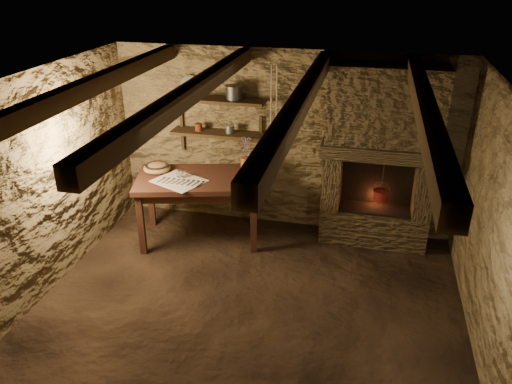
% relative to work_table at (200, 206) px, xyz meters
% --- Properties ---
extents(floor, '(4.50, 4.50, 0.00)m').
position_rel_work_table_xyz_m(floor, '(0.97, -1.32, -0.48)').
color(floor, black).
rests_on(floor, ground).
extents(back_wall, '(4.50, 0.04, 2.40)m').
position_rel_work_table_xyz_m(back_wall, '(0.97, 0.68, 0.72)').
color(back_wall, '#4C3C23').
rests_on(back_wall, floor).
extents(front_wall, '(4.50, 0.04, 2.40)m').
position_rel_work_table_xyz_m(front_wall, '(0.97, -3.32, 0.72)').
color(front_wall, '#4C3C23').
rests_on(front_wall, floor).
extents(left_wall, '(0.04, 4.00, 2.40)m').
position_rel_work_table_xyz_m(left_wall, '(-1.28, -1.32, 0.72)').
color(left_wall, '#4C3C23').
rests_on(left_wall, floor).
extents(right_wall, '(0.04, 4.00, 2.40)m').
position_rel_work_table_xyz_m(right_wall, '(3.22, -1.32, 0.72)').
color(right_wall, '#4C3C23').
rests_on(right_wall, floor).
extents(ceiling, '(4.50, 4.00, 0.04)m').
position_rel_work_table_xyz_m(ceiling, '(0.97, -1.32, 1.92)').
color(ceiling, black).
rests_on(ceiling, back_wall).
extents(beam_far_left, '(0.14, 3.95, 0.16)m').
position_rel_work_table_xyz_m(beam_far_left, '(-0.53, -1.32, 1.83)').
color(beam_far_left, black).
rests_on(beam_far_left, ceiling).
extents(beam_mid_left, '(0.14, 3.95, 0.16)m').
position_rel_work_table_xyz_m(beam_mid_left, '(0.47, -1.32, 1.83)').
color(beam_mid_left, black).
rests_on(beam_mid_left, ceiling).
extents(beam_mid_right, '(0.14, 3.95, 0.16)m').
position_rel_work_table_xyz_m(beam_mid_right, '(1.47, -1.32, 1.83)').
color(beam_mid_right, black).
rests_on(beam_mid_right, ceiling).
extents(beam_far_right, '(0.14, 3.95, 0.16)m').
position_rel_work_table_xyz_m(beam_far_right, '(2.47, -1.32, 1.83)').
color(beam_far_right, black).
rests_on(beam_far_right, ceiling).
extents(shelf_lower, '(1.25, 0.30, 0.04)m').
position_rel_work_table_xyz_m(shelf_lower, '(0.12, 0.52, 0.82)').
color(shelf_lower, black).
rests_on(shelf_lower, back_wall).
extents(shelf_upper, '(1.25, 0.30, 0.04)m').
position_rel_work_table_xyz_m(shelf_upper, '(0.12, 0.52, 1.27)').
color(shelf_upper, black).
rests_on(shelf_upper, back_wall).
extents(hearth, '(1.43, 0.51, 2.30)m').
position_rel_work_table_xyz_m(hearth, '(2.22, 0.45, 0.75)').
color(hearth, '#3C2F1E').
rests_on(hearth, floor).
extents(work_table, '(1.72, 1.25, 0.88)m').
position_rel_work_table_xyz_m(work_table, '(0.00, 0.00, 0.00)').
color(work_table, '#371B13').
rests_on(work_table, floor).
extents(linen_cloth, '(0.73, 0.67, 0.01)m').
position_rel_work_table_xyz_m(linen_cloth, '(-0.18, -0.18, 0.41)').
color(linen_cloth, white).
rests_on(linen_cloth, work_table).
extents(pewter_cutlery_row, '(0.53, 0.38, 0.01)m').
position_rel_work_table_xyz_m(pewter_cutlery_row, '(-0.18, -0.20, 0.42)').
color(pewter_cutlery_row, gray).
rests_on(pewter_cutlery_row, linen_cloth).
extents(drinking_glasses, '(0.19, 0.06, 0.08)m').
position_rel_work_table_xyz_m(drinking_glasses, '(-0.16, -0.07, 0.45)').
color(drinking_glasses, silver).
rests_on(drinking_glasses, linen_cloth).
extents(stoneware_jug, '(0.17, 0.17, 0.47)m').
position_rel_work_table_xyz_m(stoneware_jug, '(0.56, 0.29, 0.61)').
color(stoneware_jug, brown).
rests_on(stoneware_jug, work_table).
extents(wooden_bowl, '(0.38, 0.38, 0.12)m').
position_rel_work_table_xyz_m(wooden_bowl, '(-0.58, 0.06, 0.45)').
color(wooden_bowl, olive).
rests_on(wooden_bowl, work_table).
extents(iron_stockpot, '(0.23, 0.23, 0.16)m').
position_rel_work_table_xyz_m(iron_stockpot, '(0.35, 0.52, 1.37)').
color(iron_stockpot, '#312E2B').
rests_on(iron_stockpot, shelf_upper).
extents(tin_pan, '(0.26, 0.13, 0.25)m').
position_rel_work_table_xyz_m(tin_pan, '(-0.27, 0.62, 1.42)').
color(tin_pan, '#989893').
rests_on(tin_pan, shelf_upper).
extents(small_kettle, '(0.17, 0.15, 0.16)m').
position_rel_work_table_xyz_m(small_kettle, '(0.28, 0.52, 0.89)').
color(small_kettle, '#989893').
rests_on(small_kettle, shelf_lower).
extents(rusty_tin, '(0.13, 0.13, 0.10)m').
position_rel_work_table_xyz_m(rusty_tin, '(-0.15, 0.52, 0.89)').
color(rusty_tin, '#521F10').
rests_on(rusty_tin, shelf_lower).
extents(red_pot, '(0.25, 0.25, 0.54)m').
position_rel_work_table_xyz_m(red_pot, '(2.28, 0.40, 0.22)').
color(red_pot, maroon).
rests_on(red_pot, hearth).
extents(hanging_ropes, '(0.08, 0.08, 1.20)m').
position_rel_work_table_xyz_m(hanging_ropes, '(1.02, -0.27, 1.32)').
color(hanging_ropes, tan).
rests_on(hanging_ropes, ceiling).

